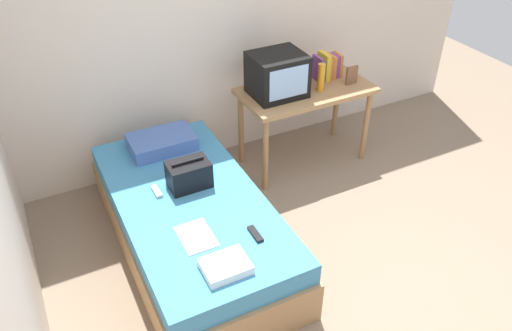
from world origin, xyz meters
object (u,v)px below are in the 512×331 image
(desk, at_px, (305,98))
(bed, at_px, (192,224))
(magazine, at_px, (196,236))
(water_bottle, at_px, (321,77))
(handbag, at_px, (189,174))
(tv, at_px, (277,75))
(book_row, at_px, (327,67))
(folded_towel, at_px, (226,266))
(pillow, at_px, (162,142))
(remote_dark, at_px, (255,234))
(picture_frame, at_px, (352,75))
(remote_silver, at_px, (157,191))

(desk, bearing_deg, bed, -154.16)
(desk, height_order, magazine, desk)
(water_bottle, xyz_separation_m, handbag, (-1.38, -0.44, -0.28))
(tv, height_order, magazine, tv)
(desk, relative_size, magazine, 4.00)
(book_row, xyz_separation_m, folded_towel, (-1.67, -1.50, -0.33))
(pillow, relative_size, remote_dark, 3.27)
(book_row, bearing_deg, desk, -159.39)
(desk, relative_size, folded_towel, 4.14)
(handbag, bearing_deg, pillow, 92.21)
(water_bottle, height_order, remote_dark, water_bottle)
(water_bottle, height_order, magazine, water_bottle)
(bed, relative_size, magazine, 6.90)
(handbag, bearing_deg, bed, -112.56)
(water_bottle, bearing_deg, remote_dark, -136.72)
(bed, bearing_deg, tv, 32.30)
(water_bottle, relative_size, picture_frame, 1.47)
(remote_silver, xyz_separation_m, folded_towel, (0.14, -0.90, 0.02))
(book_row, distance_m, pillow, 1.62)
(picture_frame, relative_size, folded_towel, 0.59)
(handbag, relative_size, magazine, 1.03)
(tv, height_order, picture_frame, tv)
(picture_frame, height_order, magazine, picture_frame)
(tv, bearing_deg, remote_silver, -157.77)
(bed, relative_size, desk, 1.72)
(book_row, relative_size, remote_silver, 1.68)
(desk, bearing_deg, remote_dark, -132.47)
(water_bottle, bearing_deg, magazine, -147.91)
(pillow, bearing_deg, remote_silver, -112.40)
(picture_frame, bearing_deg, bed, -162.41)
(book_row, distance_m, remote_silver, 1.94)
(desk, relative_size, water_bottle, 4.77)
(desk, xyz_separation_m, magazine, (-1.45, -1.05, -0.16))
(magazine, relative_size, remote_dark, 1.86)
(handbag, distance_m, remote_dark, 0.72)
(book_row, height_order, magazine, book_row)
(tv, height_order, remote_silver, tv)
(tv, xyz_separation_m, remote_silver, (-1.26, -0.51, -0.42))
(pillow, distance_m, magazine, 1.10)
(folded_towel, bearing_deg, desk, 44.92)
(magazine, bearing_deg, bed, 75.49)
(bed, bearing_deg, remote_dark, -66.10)
(tv, height_order, folded_towel, tv)
(tv, bearing_deg, picture_frame, -10.27)
(remote_dark, height_order, remote_silver, same)
(bed, xyz_separation_m, book_row, (1.62, 0.76, 0.61))
(folded_towel, bearing_deg, water_bottle, 41.42)
(bed, relative_size, tv, 4.55)
(water_bottle, distance_m, picture_frame, 0.31)
(water_bottle, bearing_deg, remote_silver, -165.86)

